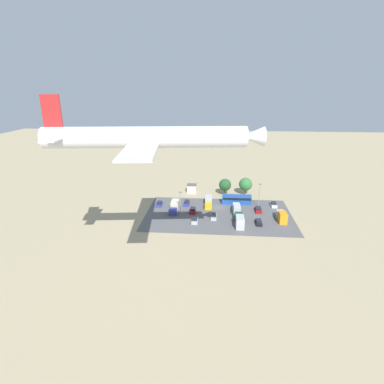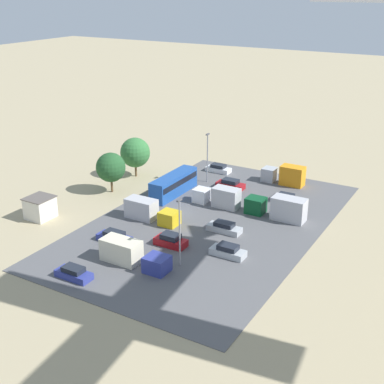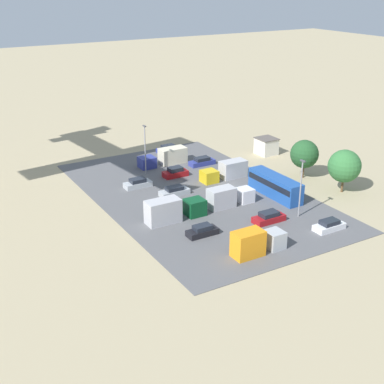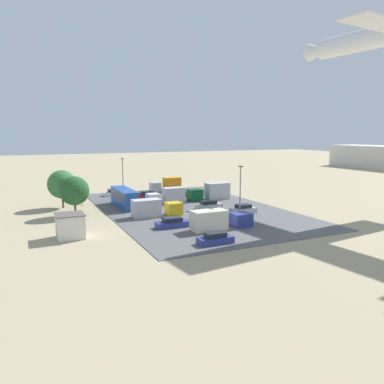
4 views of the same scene
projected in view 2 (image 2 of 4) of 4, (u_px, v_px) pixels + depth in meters
The scene contains 21 objects.
ground_plane at pixel (171, 214), 79.24m from camera, with size 400.00×400.00×0.00m, color tan.
parking_lot_surface at pixel (210, 223), 76.12m from camera, with size 48.86×29.70×0.08m.
shed_building at pixel (40, 208), 77.25m from camera, with size 3.80×3.62×3.21m.
bus at pixel (174, 184), 85.62m from camera, with size 10.55×2.63×3.29m.
parked_car_0 at pixel (224, 228), 73.16m from camera, with size 1.85×4.79×1.41m.
parked_car_1 at pixel (218, 169), 96.10m from camera, with size 1.95×4.47×1.42m.
parked_car_2 at pixel (230, 184), 88.57m from camera, with size 1.99×4.67×1.52m.
parked_car_3 at pixel (228, 251), 66.73m from camera, with size 1.95×4.47×1.50m.
parked_car_4 at pixel (114, 237), 70.42m from camera, with size 1.90×4.78×1.45m.
parked_car_5 at pixel (74, 273), 61.74m from camera, with size 1.87×4.47×1.43m.
parked_car_6 at pixel (286, 199), 82.84m from camera, with size 1.81×4.28×1.44m.
parked_car_7 at pixel (171, 241), 69.29m from camera, with size 2.00×4.25×1.66m.
parked_truck_0 at pixel (219, 197), 81.39m from camera, with size 2.31×7.43×3.04m.
parked_truck_1 at pixel (149, 211), 76.54m from camera, with size 2.42×8.30×2.90m.
parked_truck_2 at pixel (131, 254), 64.59m from camera, with size 2.55×9.08×2.83m.
parked_truck_3 at pixel (286, 175), 90.05m from camera, with size 2.33×7.18×3.31m.
parked_truck_4 at pixel (279, 208), 77.04m from camera, with size 2.45×8.91×3.39m.
tree_near_shed at pixel (111, 167), 85.87m from camera, with size 4.79×4.79×6.61m.
tree_apron_mid at pixel (135, 153), 92.81m from camera, with size 5.20×5.20×6.96m.
light_pole_lot_centre at pixel (207, 156), 89.92m from camera, with size 0.90×0.28×8.47m.
light_pole_lot_edge at pixel (180, 230), 62.99m from camera, with size 0.90×0.28×8.61m.
Camera 2 is at (60.95, 39.35, 32.18)m, focal length 50.00 mm.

